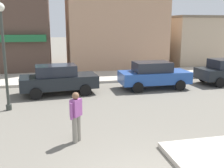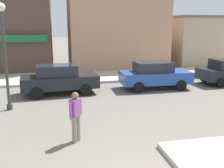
{
  "view_description": "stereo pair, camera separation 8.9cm",
  "coord_description": "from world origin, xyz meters",
  "px_view_note": "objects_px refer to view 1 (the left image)",
  "views": [
    {
      "loc": [
        -2.14,
        -4.62,
        3.59
      ],
      "look_at": [
        -0.1,
        4.5,
        1.5
      ],
      "focal_mm": 42.0,
      "sensor_mm": 36.0,
      "label": 1
    },
    {
      "loc": [
        -2.05,
        -4.64,
        3.59
      ],
      "look_at": [
        -0.1,
        4.5,
        1.5
      ],
      "focal_mm": 42.0,
      "sensor_mm": 36.0,
      "label": 2
    }
  ],
  "objects_px": {
    "parked_car_nearest": "(58,79)",
    "parked_car_second": "(154,75)",
    "pedestrian_crossing_near": "(76,115)",
    "lamp_post": "(3,41)"
  },
  "relations": [
    {
      "from": "parked_car_nearest",
      "to": "parked_car_second",
      "type": "distance_m",
      "value": 5.42
    },
    {
      "from": "lamp_post",
      "to": "parked_car_second",
      "type": "distance_m",
      "value": 8.27
    },
    {
      "from": "pedestrian_crossing_near",
      "to": "parked_car_second",
      "type": "bearing_deg",
      "value": 51.33
    },
    {
      "from": "parked_car_nearest",
      "to": "pedestrian_crossing_near",
      "type": "height_order",
      "value": "pedestrian_crossing_near"
    },
    {
      "from": "lamp_post",
      "to": "parked_car_nearest",
      "type": "xyz_separation_m",
      "value": [
        2.19,
        2.35,
        -2.15
      ]
    },
    {
      "from": "parked_car_second",
      "to": "pedestrian_crossing_near",
      "type": "distance_m",
      "value": 8.01
    },
    {
      "from": "parked_car_nearest",
      "to": "parked_car_second",
      "type": "relative_size",
      "value": 1.03
    },
    {
      "from": "parked_car_second",
      "to": "pedestrian_crossing_near",
      "type": "bearing_deg",
      "value": -128.67
    },
    {
      "from": "lamp_post",
      "to": "parked_car_second",
      "type": "xyz_separation_m",
      "value": [
        7.61,
        2.42,
        -2.15
      ]
    },
    {
      "from": "lamp_post",
      "to": "parked_car_second",
      "type": "bearing_deg",
      "value": 17.65
    }
  ]
}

